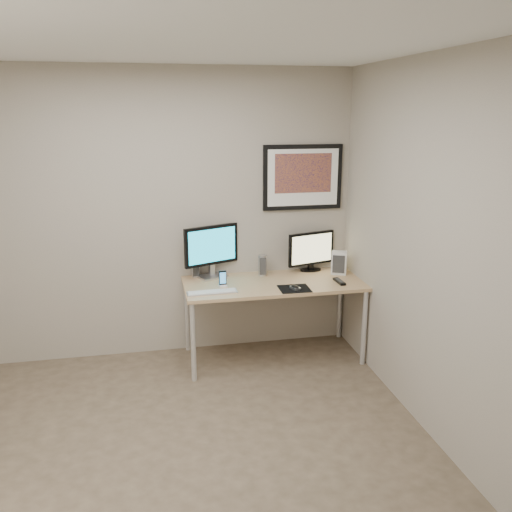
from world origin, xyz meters
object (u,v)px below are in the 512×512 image
Objects in this scene: monitor_tv at (311,250)px; speaker_left at (196,267)px; phone_dock at (223,279)px; fan_unit at (339,263)px; framed_art at (303,177)px; desk at (273,289)px; speaker_right at (262,265)px; keyboard at (212,292)px; monitor_large at (211,249)px.

monitor_tv reaches higher than speaker_left.
fan_unit is at bearing 2.85° from phone_dock.
framed_art is 3.94× the size of speaker_left.
framed_art is at bearing 43.46° from desk.
speaker_left is at bearing -163.18° from fan_unit.
phone_dock is 0.68× the size of fan_unit.
monitor_tv reaches higher than phone_dock.
desk is 0.70m from fan_unit.
speaker_right is (-0.40, -0.11, -0.79)m from framed_art.
keyboard is at bearing -150.92° from framed_art.
keyboard is at bearing -79.42° from speaker_left.
monitor_tv is 1.12m from keyboard.
speaker_right is 0.46× the size of keyboard.
monitor_large is at bearing -161.76° from fan_unit.
keyboard is at bearing -135.71° from speaker_right.
speaker_left is at bearing 139.54° from monitor_large.
monitor_large is at bearing 80.33° from keyboard.
fan_unit is at bearing -27.82° from monitor_large.
monitor_tv reaches higher than keyboard.
desk is at bearing -24.28° from speaker_left.
fan_unit is (1.19, -0.13, -0.16)m from monitor_large.
desk is 0.28m from speaker_right.
desk is 8.20× the size of speaker_right.
phone_dock is at bearing -141.42° from speaker_right.
speaker_right is (-0.05, 0.22, 0.16)m from desk.
speaker_left reaches higher than phone_dock.
framed_art is 1.48× the size of monitor_large.
monitor_large is 3.50× the size of phone_dock.
framed_art is 0.90m from speaker_right.
fan_unit is at bearing -47.38° from monitor_tv.
monitor_tv is 2.48× the size of speaker_left.
framed_art reaches higher than desk.
speaker_right is 0.49m from phone_dock.
monitor_large is (-0.52, 0.25, 0.34)m from desk.
phone_dock is at bearing -176.75° from monitor_tv.
monitor_large is 0.96m from monitor_tv.
monitor_tv is at bearing 11.99° from speaker_right.
fan_unit is (0.66, 0.13, 0.17)m from desk.
framed_art reaches higher than speaker_right.
monitor_large is 0.51m from keyboard.
fan_unit is at bearing -7.49° from speaker_left.
desk is at bearing -0.94° from phone_dock.
speaker_right is 0.72m from fan_unit.
monitor_large is 1.07× the size of monitor_tv.
framed_art is at bearing 26.46° from keyboard.
framed_art is 1.07m from monitor_large.
speaker_left is 0.62m from speaker_right.
framed_art is at bearing 18.99° from phone_dock.
speaker_right is at bearing 35.18° from keyboard.
desk is at bearing -47.49° from monitor_large.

